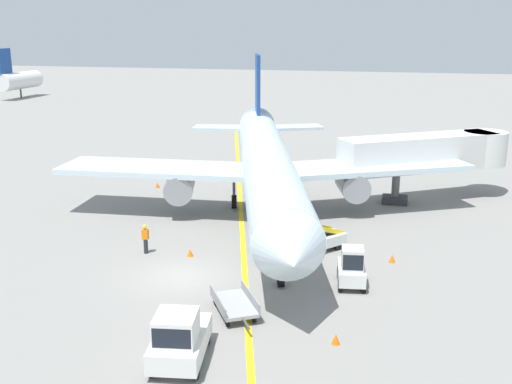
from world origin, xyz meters
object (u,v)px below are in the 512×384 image
(airliner, at_px, (267,165))
(baggage_cart_loaded, at_px, (234,304))
(ground_crew_marshaller, at_px, (145,238))
(safety_cone_nose_right, at_px, (190,252))
(baggage_tug_near_wing, at_px, (352,268))
(belt_loader_forward_hold, at_px, (312,239))
(safety_cone_wingtip_left, at_px, (336,339))
(safety_cone_wingtip_right, at_px, (392,258))
(safety_cone_nose_left, at_px, (157,185))
(jet_bridge, at_px, (435,152))
(pushback_tug, at_px, (179,338))

(airliner, xyz_separation_m, baggage_cart_loaded, (2.06, -14.95, -2.95))
(ground_crew_marshaller, relative_size, safety_cone_nose_right, 3.86)
(baggage_tug_near_wing, relative_size, safety_cone_nose_right, 5.83)
(belt_loader_forward_hold, bearing_deg, safety_cone_wingtip_left, -75.59)
(safety_cone_nose_right, bearing_deg, safety_cone_wingtip_right, 9.58)
(safety_cone_nose_right, bearing_deg, safety_cone_nose_left, 119.77)
(safety_cone_nose_left, relative_size, safety_cone_nose_right, 1.00)
(safety_cone_wingtip_left, bearing_deg, jet_bridge, 79.49)
(ground_crew_marshaller, xyz_separation_m, safety_cone_wingtip_right, (13.57, 2.01, -0.69))
(airliner, bearing_deg, pushback_tug, -86.59)
(safety_cone_nose_right, height_order, safety_cone_wingtip_left, same)
(ground_crew_marshaller, bearing_deg, baggage_cart_loaded, -40.84)
(baggage_cart_loaded, height_order, safety_cone_wingtip_right, baggage_cart_loaded)
(pushback_tug, height_order, ground_crew_marshaller, pushback_tug)
(airliner, xyz_separation_m, safety_cone_wingtip_left, (6.77, -16.51, -3.20))
(safety_cone_wingtip_left, distance_m, safety_cone_wingtip_right, 9.78)
(safety_cone_wingtip_right, bearing_deg, baggage_tug_near_wing, -116.72)
(baggage_tug_near_wing, height_order, baggage_cart_loaded, baggage_tug_near_wing)
(baggage_tug_near_wing, bearing_deg, airliner, 122.67)
(safety_cone_wingtip_right, bearing_deg, airliner, 141.39)
(airliner, xyz_separation_m, baggage_tug_near_wing, (6.81, -10.62, -2.49))
(baggage_cart_loaded, height_order, safety_cone_wingtip_left, baggage_cart_loaded)
(baggage_tug_near_wing, xyz_separation_m, belt_loader_forward_hold, (-2.62, 4.18, -0.15))
(baggage_cart_loaded, bearing_deg, safety_cone_nose_right, 125.29)
(belt_loader_forward_hold, relative_size, ground_crew_marshaller, 2.75)
(safety_cone_nose_left, bearing_deg, safety_cone_nose_right, -60.23)
(safety_cone_wingtip_right, bearing_deg, belt_loader_forward_hold, 173.85)
(baggage_tug_near_wing, height_order, ground_crew_marshaller, baggage_tug_near_wing)
(jet_bridge, relative_size, pushback_tug, 3.13)
(belt_loader_forward_hold, distance_m, ground_crew_marshaller, 9.42)
(pushback_tug, bearing_deg, safety_cone_nose_right, 108.14)
(safety_cone_nose_right, xyz_separation_m, safety_cone_wingtip_right, (10.98, 1.85, 0.00))
(safety_cone_wingtip_left, bearing_deg, safety_cone_nose_left, 128.36)
(baggage_cart_loaded, xyz_separation_m, ground_crew_marshaller, (-6.96, 6.01, 0.44))
(baggage_tug_near_wing, height_order, safety_cone_wingtip_left, baggage_tug_near_wing)
(baggage_cart_loaded, relative_size, safety_cone_nose_right, 8.24)
(jet_bridge, xyz_separation_m, safety_cone_nose_left, (-21.10, -1.90, -3.32))
(ground_crew_marshaller, bearing_deg, safety_cone_nose_right, 3.51)
(airliner, distance_m, safety_cone_wingtip_right, 11.55)
(belt_loader_forward_hold, distance_m, safety_cone_wingtip_left, 10.42)
(baggage_cart_loaded, distance_m, safety_cone_nose_right, 7.57)
(safety_cone_wingtip_left, bearing_deg, belt_loader_forward_hold, 104.41)
(ground_crew_marshaller, bearing_deg, safety_cone_wingtip_left, -33.00)
(pushback_tug, height_order, baggage_tug_near_wing, pushback_tug)
(safety_cone_wingtip_right, bearing_deg, pushback_tug, -121.19)
(safety_cone_wingtip_left, bearing_deg, pushback_tug, -153.31)
(ground_crew_marshaller, relative_size, safety_cone_wingtip_left, 3.86)
(airliner, bearing_deg, safety_cone_wingtip_right, -38.61)
(safety_cone_nose_left, relative_size, safety_cone_wingtip_right, 1.00)
(jet_bridge, height_order, baggage_cart_loaded, jet_bridge)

